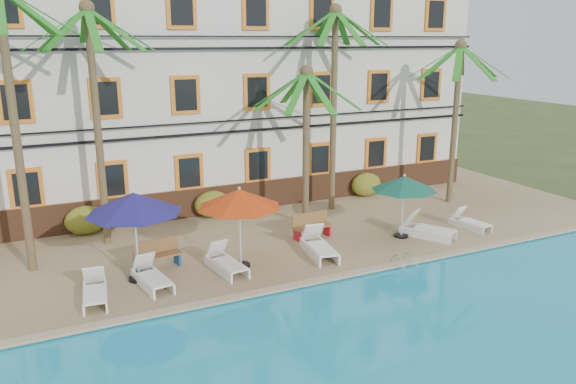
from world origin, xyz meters
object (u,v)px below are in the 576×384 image
lounger_d (319,246)px  bench_left (157,254)px  palm_e (457,99)px  umbrella_green (404,183)px  palm_a (10,93)px  pool_ladder (404,265)px  bench_right (311,225)px  lounger_b (152,277)px  palm_d (334,82)px  umbrella_blue (134,204)px  lounger_c (226,262)px  lounger_e (427,229)px  palm_c (306,122)px  umbrella_red (239,199)px  palm_b (95,94)px  lounger_f (469,222)px  lounger_a (95,291)px

lounger_d → bench_left: size_ratio=1.38×
palm_e → umbrella_green: (-4.79, -2.91, -2.56)m
palm_a → pool_ladder: (10.89, -4.77, -5.59)m
palm_e → bench_right: bearing=-169.0°
lounger_b → bench_right: bearing=15.3°
palm_d → pool_ladder: size_ratio=11.38×
palm_e → lounger_b: palm_e is taller
palm_d → bench_right: 6.19m
umbrella_blue → lounger_c: umbrella_blue is taller
palm_d → lounger_e: palm_d is taller
umbrella_green → lounger_c: size_ratio=1.22×
palm_c → palm_e: (7.33, 0.07, 0.53)m
lounger_e → pool_ladder: 3.09m
palm_c → bench_right: bearing=-109.0°
umbrella_red → umbrella_green: 6.40m
palm_e → lounger_e: 6.70m
pool_ladder → bench_left: bearing=156.0°
lounger_c → bench_right: bearing=22.4°
palm_b → lounger_c: (3.00, -4.24, -5.03)m
palm_e → lounger_c: (-11.74, -3.13, -4.31)m
palm_a → lounger_e: bearing=-12.2°
palm_b → pool_ladder: 11.75m
palm_b → umbrella_green: size_ratio=3.48×
bench_right → pool_ladder: size_ratio=2.05×
palm_c → umbrella_blue: size_ratio=2.18×
palm_b → lounger_d: 9.14m
lounger_e → bench_right: 4.29m
umbrella_red → palm_d: bearing=36.5°
palm_c → palm_d: 2.74m
bench_right → pool_ladder: bearing=-68.3°
lounger_d → lounger_e: lounger_d is taller
palm_a → bench_left: 6.46m
palm_c → umbrella_green: palm_c is taller
lounger_f → umbrella_red: bearing=178.6°
umbrella_blue → lounger_d: umbrella_blue is taller
palm_a → lounger_d: bearing=-17.6°
palm_c → umbrella_green: 4.32m
palm_e → lounger_a: (-15.75, -3.53, -4.33)m
umbrella_blue → palm_c: bearing=20.1°
palm_a → lounger_b: size_ratio=4.51×
umbrella_blue → lounger_a: size_ratio=1.54×
bench_left → lounger_d: bearing=-13.6°
palm_e → umbrella_green: bearing=-148.7°
lounger_f → palm_b: bearing=161.4°
umbrella_green → bench_left: 9.04m
lounger_c → palm_b: bearing=125.3°
palm_a → bench_left: bearing=-23.1°
palm_a → palm_d: (11.90, 1.72, -0.19)m
lounger_a → lounger_f: lounger_a is taller
palm_c → umbrella_green: (2.55, -2.85, -2.02)m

